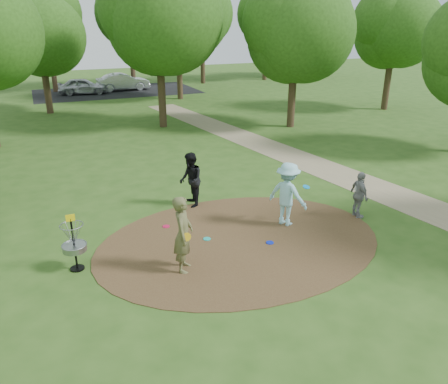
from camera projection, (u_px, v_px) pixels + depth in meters
name	position (u px, v px, depth m)	size (l,w,h in m)	color
ground	(240.00, 241.00, 12.63)	(100.00, 100.00, 0.00)	#2D5119
dirt_clearing	(240.00, 241.00, 12.63)	(8.40, 8.40, 0.02)	#47301C
footpath	(371.00, 187.00, 16.73)	(2.00, 40.00, 0.01)	#8C7A5B
parking_lot	(117.00, 91.00, 38.97)	(14.00, 8.00, 0.01)	black
player_observer_with_disc	(183.00, 234.00, 10.84)	(0.76, 0.87, 2.02)	brown
player_throwing_with_disc	(287.00, 194.00, 13.33)	(1.40, 1.49, 2.01)	#98D7E3
player_walking_with_disc	(191.00, 180.00, 14.72)	(0.83, 1.00, 1.87)	black
player_waiting_with_disc	(359.00, 195.00, 13.91)	(0.50, 0.94, 1.53)	gray
disc_ground_cyan	(207.00, 239.00, 12.71)	(0.22, 0.22, 0.02)	#16B4A7
disc_ground_blue	(270.00, 243.00, 12.49)	(0.22, 0.22, 0.02)	#0B20C0
disc_ground_red	(166.00, 226.00, 13.48)	(0.22, 0.22, 0.02)	#CD1447
car_left	(83.00, 86.00, 37.18)	(1.63, 4.06, 1.38)	#AFB0B7
car_right	(123.00, 82.00, 39.19)	(1.61, 4.61, 1.52)	#B5B8BD
disc_golf_basket	(73.00, 239.00, 10.91)	(0.63, 0.63, 1.54)	black
tree_ring	(187.00, 35.00, 20.58)	(36.93, 45.81, 9.86)	#332316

